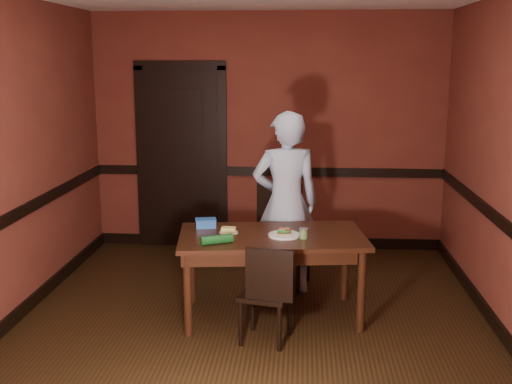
# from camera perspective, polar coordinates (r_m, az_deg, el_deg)

# --- Properties ---
(floor) EXTENTS (4.00, 4.50, 0.01)m
(floor) POSITION_cam_1_polar(r_m,az_deg,el_deg) (5.51, -0.27, -11.51)
(floor) COLOR black
(floor) RESTS_ON ground
(wall_back) EXTENTS (4.00, 0.02, 2.70)m
(wall_back) POSITION_cam_1_polar(r_m,az_deg,el_deg) (7.35, 1.09, 5.31)
(wall_back) COLOR maroon
(wall_back) RESTS_ON ground
(wall_front) EXTENTS (4.00, 0.02, 2.70)m
(wall_front) POSITION_cam_1_polar(r_m,az_deg,el_deg) (2.94, -3.73, -4.61)
(wall_front) COLOR maroon
(wall_front) RESTS_ON ground
(wall_left) EXTENTS (0.02, 4.50, 2.70)m
(wall_left) POSITION_cam_1_polar(r_m,az_deg,el_deg) (5.64, -21.00, 2.56)
(wall_left) COLOR maroon
(wall_left) RESTS_ON ground
(wall_right) EXTENTS (0.02, 4.50, 2.70)m
(wall_right) POSITION_cam_1_polar(r_m,az_deg,el_deg) (5.36, 21.59, 2.06)
(wall_right) COLOR maroon
(wall_right) RESTS_ON ground
(dado_back) EXTENTS (4.00, 0.03, 0.10)m
(dado_back) POSITION_cam_1_polar(r_m,az_deg,el_deg) (7.40, 1.07, 1.84)
(dado_back) COLOR black
(dado_back) RESTS_ON ground
(dado_left) EXTENTS (0.03, 4.50, 0.10)m
(dado_left) POSITION_cam_1_polar(r_m,az_deg,el_deg) (5.72, -20.53, -1.89)
(dado_left) COLOR black
(dado_left) RESTS_ON ground
(dado_right) EXTENTS (0.03, 4.50, 0.10)m
(dado_right) POSITION_cam_1_polar(r_m,az_deg,el_deg) (5.44, 21.08, -2.61)
(dado_right) COLOR black
(dado_right) RESTS_ON ground
(baseboard_back) EXTENTS (4.00, 0.03, 0.12)m
(baseboard_back) POSITION_cam_1_polar(r_m,az_deg,el_deg) (7.59, 1.05, -4.42)
(baseboard_back) COLOR black
(baseboard_back) RESTS_ON ground
(baseboard_left) EXTENTS (0.03, 4.50, 0.12)m
(baseboard_left) POSITION_cam_1_polar(r_m,az_deg,el_deg) (5.96, -19.95, -9.76)
(baseboard_left) COLOR black
(baseboard_left) RESTS_ON ground
(baseboard_right) EXTENTS (0.03, 4.50, 0.12)m
(baseboard_right) POSITION_cam_1_polar(r_m,az_deg,el_deg) (5.69, 20.45, -10.83)
(baseboard_right) COLOR black
(baseboard_right) RESTS_ON ground
(door) EXTENTS (1.05, 0.07, 2.20)m
(door) POSITION_cam_1_polar(r_m,az_deg,el_deg) (7.47, -6.63, 3.34)
(door) COLOR black
(door) RESTS_ON ground
(dining_table) EXTENTS (1.65, 1.06, 0.73)m
(dining_table) POSITION_cam_1_polar(r_m,az_deg,el_deg) (5.51, 1.41, -7.45)
(dining_table) COLOR black
(dining_table) RESTS_ON floor
(chair_far) EXTENTS (0.56, 0.56, 0.99)m
(chair_far) POSITION_cam_1_polar(r_m,az_deg,el_deg) (6.20, 2.46, -3.99)
(chair_far) COLOR black
(chair_far) RESTS_ON floor
(chair_near) EXTENTS (0.44, 0.44, 0.79)m
(chair_near) POSITION_cam_1_polar(r_m,az_deg,el_deg) (5.04, 0.86, -8.91)
(chair_near) COLOR black
(chair_near) RESTS_ON floor
(person) EXTENTS (0.69, 0.52, 1.71)m
(person) POSITION_cam_1_polar(r_m,az_deg,el_deg) (5.98, 2.66, -0.98)
(person) COLOR #ADC4E1
(person) RESTS_ON floor
(sandwich_plate) EXTENTS (0.26, 0.26, 0.07)m
(sandwich_plate) POSITION_cam_1_polar(r_m,az_deg,el_deg) (5.35, 2.52, -3.75)
(sandwich_plate) COLOR white
(sandwich_plate) RESTS_ON dining_table
(sauce_jar) EXTENTS (0.07, 0.07, 0.09)m
(sauce_jar) POSITION_cam_1_polar(r_m,az_deg,el_deg) (5.29, 4.25, -3.69)
(sauce_jar) COLOR #557D3D
(sauce_jar) RESTS_ON dining_table
(cheese_saucer) EXTENTS (0.16, 0.16, 0.05)m
(cheese_saucer) POSITION_cam_1_polar(r_m,az_deg,el_deg) (5.44, -2.46, -3.47)
(cheese_saucer) COLOR white
(cheese_saucer) RESTS_ON dining_table
(food_tub) EXTENTS (0.20, 0.16, 0.08)m
(food_tub) POSITION_cam_1_polar(r_m,az_deg,el_deg) (5.63, -4.49, -2.77)
(food_tub) COLOR blue
(food_tub) RESTS_ON dining_table
(wrapped_veg) EXTENTS (0.27, 0.18, 0.07)m
(wrapped_veg) POSITION_cam_1_polar(r_m,az_deg,el_deg) (5.13, -3.54, -4.24)
(wrapped_veg) COLOR #144B1A
(wrapped_veg) RESTS_ON dining_table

